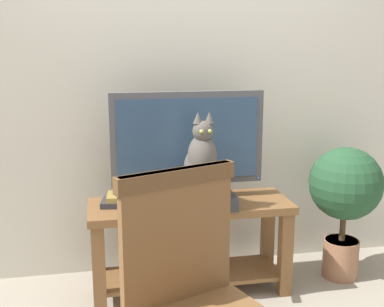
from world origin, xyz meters
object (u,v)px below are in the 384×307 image
object	(u,v)px
tv	(188,143)
book_stack	(123,200)
potted_plant	(345,193)
tv_stand	(190,232)
cat	(202,164)
wooden_chair	(195,294)
media_box	(201,200)

from	to	relation	value
tv	book_stack	xyz separation A→B (m)	(-0.38, -0.05, -0.31)
tv	potted_plant	xyz separation A→B (m)	(0.96, -0.08, -0.33)
tv_stand	cat	bearing A→B (deg)	-65.98
book_stack	potted_plant	bearing A→B (deg)	-1.51
tv_stand	wooden_chair	bearing A→B (deg)	-99.88
tv	wooden_chair	xyz separation A→B (m)	(-0.19, -1.18, -0.30)
tv	cat	size ratio (longest dim) A/B	1.90
wooden_chair	cat	bearing A→B (deg)	76.60
tv	book_stack	bearing A→B (deg)	-172.98
wooden_chair	potted_plant	size ratio (longest dim) A/B	1.22
media_box	wooden_chair	world-z (taller)	wooden_chair
potted_plant	wooden_chair	bearing A→B (deg)	-136.30
tv_stand	tv	xyz separation A→B (m)	(0.00, 0.08, 0.52)
tv_stand	wooden_chair	world-z (taller)	wooden_chair
media_box	wooden_chair	distance (m)	1.04
media_box	potted_plant	size ratio (longest dim) A/B	0.45
tv_stand	book_stack	xyz separation A→B (m)	(-0.38, 0.03, 0.21)
tv	media_box	distance (m)	0.34
wooden_chair	media_box	bearing A→B (deg)	76.86
tv_stand	tv	size ratio (longest dim) A/B	1.31
media_box	book_stack	bearing A→B (deg)	164.12
tv	potted_plant	world-z (taller)	tv
tv_stand	media_box	distance (m)	0.24
tv	wooden_chair	world-z (taller)	tv
media_box	book_stack	xyz separation A→B (m)	(-0.43, 0.12, -0.01)
tv	media_box	bearing A→B (deg)	-75.04
media_box	book_stack	distance (m)	0.44
media_box	potted_plant	distance (m)	0.92
tv_stand	wooden_chair	distance (m)	1.14
media_box	tv	bearing A→B (deg)	104.96
media_box	cat	bearing A→B (deg)	-86.21
tv	media_box	size ratio (longest dim) A/B	2.38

